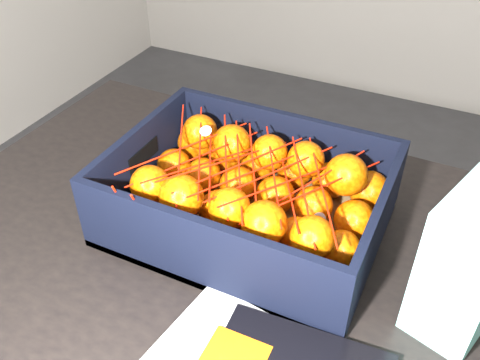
% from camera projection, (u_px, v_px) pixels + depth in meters
% --- Properties ---
extents(table, '(1.21, 0.82, 0.75)m').
position_uv_depth(table, '(271.00, 323.00, 0.80)').
color(table, black).
rests_on(table, ground).
extents(produce_crate, '(0.41, 0.31, 0.13)m').
position_uv_depth(produce_crate, '(248.00, 205.00, 0.81)').
color(produce_crate, olive).
rests_on(produce_crate, table).
extents(clementine_heap, '(0.39, 0.29, 0.11)m').
position_uv_depth(clementine_heap, '(248.00, 196.00, 0.80)').
color(clementine_heap, '#D95404').
rests_on(clementine_heap, produce_crate).
extents(mesh_net, '(0.34, 0.27, 0.09)m').
position_uv_depth(mesh_net, '(243.00, 170.00, 0.76)').
color(mesh_net, red).
rests_on(mesh_net, clementine_heap).
extents(retail_carton, '(0.12, 0.15, 0.20)m').
position_uv_depth(retail_carton, '(469.00, 264.00, 0.63)').
color(retail_carton, white).
rests_on(retail_carton, table).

